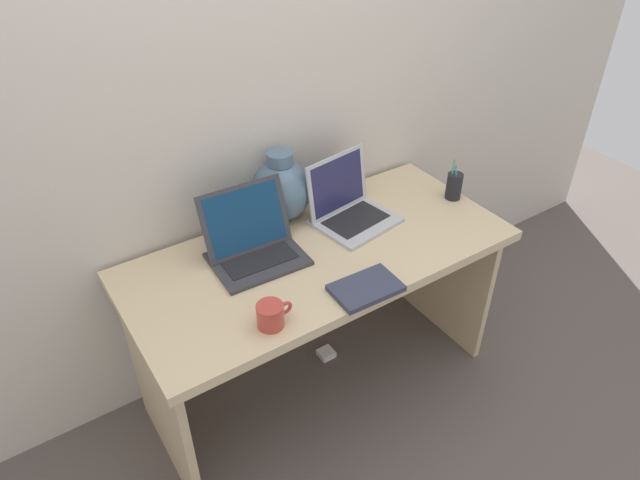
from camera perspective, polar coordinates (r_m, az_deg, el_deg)
name	(u,v)px	position (r m, az deg, el deg)	size (l,w,h in m)	color
ground_plane	(320,381)	(2.65, 0.00, -13.85)	(6.00, 6.00, 0.00)	#564C47
back_wall	(264,100)	(2.19, -5.61, 13.73)	(4.40, 0.04, 2.40)	beige
desk	(320,283)	(2.24, 0.00, -4.31)	(1.47, 0.67, 0.73)	#D1B78C
laptop_left	(252,240)	(2.09, -6.81, -0.01)	(0.34, 0.27, 0.26)	#333338
laptop_right	(347,204)	(2.29, 2.74, 3.62)	(0.34, 0.30, 0.25)	#B2B2B7
green_vase	(281,189)	(2.26, -3.89, 5.11)	(0.23, 0.23, 0.29)	slate
notebook_stack	(366,288)	(1.97, 4.60, -4.80)	(0.23, 0.15, 0.02)	#33384C
coffee_mug	(271,315)	(1.82, -4.92, -7.47)	(0.12, 0.09, 0.08)	#B23D33
pen_cup	(454,185)	(2.49, 13.17, 5.33)	(0.07, 0.07, 0.18)	black
power_brick	(326,353)	(2.74, 0.62, -11.24)	(0.07, 0.07, 0.03)	white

